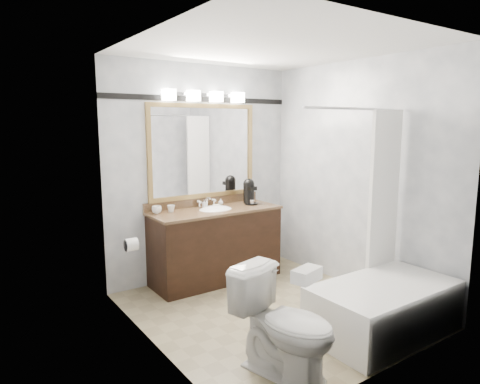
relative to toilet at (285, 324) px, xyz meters
name	(u,v)px	position (x,y,z in m)	size (l,w,h in m)	color
room	(271,185)	(0.59, 0.91, 0.86)	(2.42, 2.62, 2.52)	gray
vanity	(216,243)	(0.59, 1.93, 0.05)	(1.53, 0.58, 0.97)	black
mirror	(203,151)	(0.59, 2.19, 1.11)	(1.40, 0.04, 1.10)	#AB894D
vanity_light_bar	(205,96)	(0.59, 2.14, 1.74)	(1.02, 0.14, 0.12)	silver
accent_stripe	(202,99)	(0.59, 2.20, 1.71)	(2.40, 0.01, 0.06)	black
bathtub	(383,301)	(1.14, 0.01, -0.11)	(1.30, 0.75, 1.96)	white
tp_roll	(131,245)	(-0.55, 1.58, 0.31)	(0.12, 0.12, 0.11)	white
toilet	(285,324)	(0.00, 0.00, 0.00)	(0.44, 0.77, 0.78)	white
tissue_box	(307,275)	(0.00, -0.21, 0.44)	(0.22, 0.12, 0.09)	white
coffee_maker	(249,191)	(1.10, 1.98, 0.62)	(0.16, 0.20, 0.31)	black
cup_left	(157,210)	(-0.06, 2.09, 0.50)	(0.11, 0.11, 0.08)	white
cup_right	(171,209)	(0.10, 2.07, 0.50)	(0.08, 0.08, 0.08)	white
soap_bottle_a	(204,204)	(0.54, 2.09, 0.50)	(0.04, 0.04, 0.09)	white
soap_bottle_b	(221,202)	(0.78, 2.12, 0.50)	(0.06, 0.06, 0.08)	white
soap_bar	(217,206)	(0.68, 2.05, 0.47)	(0.08, 0.05, 0.03)	beige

